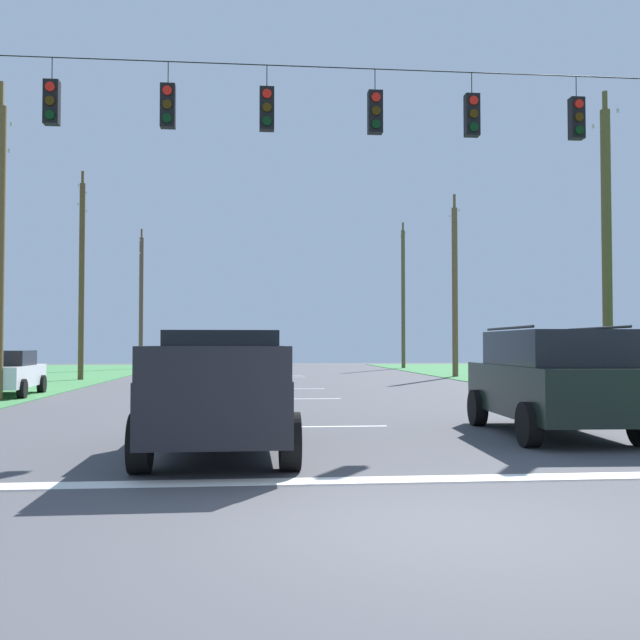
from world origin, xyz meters
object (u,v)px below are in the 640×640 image
object	(u,v)px
overhead_signal_span	(321,201)
utility_pole_distant_right	(82,275)
utility_pole_mid_right	(607,249)
distant_car_crossing_white	(4,373)
pickup_truck	(221,391)
distant_car_oncoming	(593,376)
utility_pole_near_left	(403,297)
utility_pole_far_right	(455,289)
utility_pole_distant_left	(141,299)
suv_black	(551,379)

from	to	relation	value
overhead_signal_span	utility_pole_distant_right	xyz separation A→B (m)	(-9.69, 20.11, 0.22)
utility_pole_distant_right	utility_pole_mid_right	bearing A→B (deg)	-36.18
distant_car_crossing_white	pickup_truck	bearing A→B (deg)	-59.75
distant_car_oncoming	utility_pole_near_left	size ratio (longest dim) A/B	0.41
distant_car_oncoming	utility_pole_far_right	xyz separation A→B (m)	(0.62, 16.85, 3.87)
pickup_truck	utility_pole_distant_left	size ratio (longest dim) A/B	0.55
utility_pole_far_right	utility_pole_near_left	bearing A→B (deg)	89.25
pickup_truck	suv_black	size ratio (longest dim) A/B	1.11
pickup_truck	overhead_signal_span	bearing A→B (deg)	62.91
overhead_signal_span	utility_pole_near_left	size ratio (longest dim) A/B	1.72
overhead_signal_span	utility_pole_distant_right	world-z (taller)	utility_pole_distant_right
utility_pole_distant_left	distant_car_oncoming	bearing A→B (deg)	-60.07
utility_pole_mid_right	utility_pole_far_right	distance (m)	15.88
distant_car_oncoming	utility_pole_mid_right	distance (m)	4.16
overhead_signal_span	utility_pole_far_right	xyz separation A→B (m)	(9.25, 21.87, -0.21)
suv_black	distant_car_oncoming	xyz separation A→B (m)	(4.46, 7.43, -0.27)
suv_black	utility_pole_far_right	bearing A→B (deg)	78.18
overhead_signal_span	utility_pole_distant_left	world-z (taller)	utility_pole_distant_left
utility_pole_distant_left	utility_pole_mid_right	bearing A→B (deg)	-57.91
distant_car_crossing_white	utility_pole_mid_right	xyz separation A→B (m)	(19.28, -3.23, 3.92)
pickup_truck	utility_pole_near_left	distance (m)	41.66
distant_car_oncoming	utility_pole_distant_right	world-z (taller)	utility_pole_distant_right
pickup_truck	distant_car_oncoming	distance (m)	13.90
utility_pole_distant_right	overhead_signal_span	bearing A→B (deg)	-64.27
utility_pole_far_right	utility_pole_distant_right	xyz separation A→B (m)	(-18.94, -1.77, 0.43)
pickup_truck	utility_pole_distant_left	xyz separation A→B (m)	(-7.22, 39.95, 3.92)
pickup_truck	utility_pole_distant_right	distance (m)	25.57
suv_black	utility_pole_distant_left	distance (m)	40.88
pickup_truck	distant_car_crossing_white	bearing A→B (deg)	120.25
utility_pole_mid_right	utility_pole_near_left	size ratio (longest dim) A/B	0.92
utility_pole_near_left	utility_pole_far_right	bearing A→B (deg)	-90.75
utility_pole_far_right	utility_pole_distant_right	distance (m)	19.02
distant_car_crossing_white	utility_pole_distant_left	world-z (taller)	utility_pole_distant_left
distant_car_crossing_white	utility_pole_distant_left	bearing A→B (deg)	89.02
overhead_signal_span	utility_pole_distant_left	bearing A→B (deg)	104.37
utility_pole_far_right	utility_pole_near_left	xyz separation A→B (m)	(0.18, 14.03, 0.51)
pickup_truck	distant_car_oncoming	bearing A→B (deg)	40.08
distant_car_crossing_white	distant_car_oncoming	distance (m)	18.79
utility_pole_near_left	distant_car_oncoming	bearing A→B (deg)	-91.49
distant_car_crossing_white	utility_pole_distant_right	distance (m)	11.69
utility_pole_far_right	utility_pole_distant_left	size ratio (longest dim) A/B	0.99
pickup_truck	utility_pole_distant_right	xyz separation A→B (m)	(-7.68, 24.04, 4.13)
utility_pole_mid_right	utility_pole_distant_left	distance (m)	35.43
utility_pole_near_left	utility_pole_distant_left	size ratio (longest dim) A/B	1.07
pickup_truck	utility_pole_near_left	world-z (taller)	utility_pole_near_left
utility_pole_mid_right	suv_black	bearing A→B (deg)	-122.86
overhead_signal_span	suv_black	size ratio (longest dim) A/B	3.74
overhead_signal_span	utility_pole_mid_right	size ratio (longest dim) A/B	1.87
pickup_truck	utility_pole_distant_right	bearing A→B (deg)	107.72
pickup_truck	distant_car_crossing_white	world-z (taller)	pickup_truck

